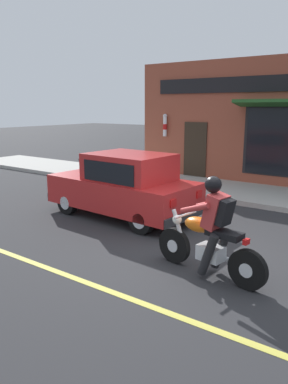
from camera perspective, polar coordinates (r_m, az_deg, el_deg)
name	(u,v)px	position (r m, az deg, el deg)	size (l,w,h in m)	color
ground_plane	(195,259)	(6.82, 7.82, -10.06)	(80.00, 80.00, 0.00)	#2B2B2D
sidewalk_curb	(190,185)	(12.59, 7.06, 1.00)	(2.60, 22.00, 0.14)	#ADAAA3
lane_stripe	(6,252)	(7.48, -20.35, -8.63)	(0.12, 19.80, 0.01)	#D1C64C
storefront_building	(278,124)	(12.89, 19.75, 9.76)	(1.25, 10.10, 4.20)	brown
motorcycle_with_rider	(210,235)	(6.00, 10.04, -6.47)	(0.65, 2.01, 1.62)	black
car_hatchback	(124,186)	(9.05, -3.07, 0.88)	(1.85, 3.87, 1.57)	black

